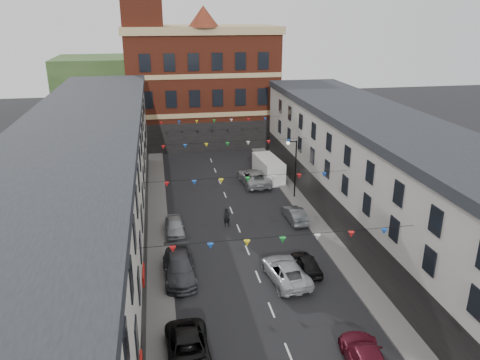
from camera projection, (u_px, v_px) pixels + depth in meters
ground at (258, 277)px, 33.30m from camera, size 160.00×160.00×0.00m
pavement_left at (160, 270)px, 33.98m from camera, size 1.80×64.00×0.15m
pavement_right at (339, 254)px, 36.28m from camera, size 1.80×64.00×0.15m
terrace_left at (79, 214)px, 30.45m from camera, size 8.40×56.00×10.70m
terrace_right at (412, 198)px, 34.54m from camera, size 8.40×56.00×9.70m
civic_building at (201, 84)px, 65.65m from camera, size 20.60×13.30×18.50m
clock_tower at (143, 35)px, 59.36m from camera, size 5.60×5.60×30.00m
distant_hill at (168, 83)px, 88.31m from camera, size 40.00×14.00×10.00m
street_lamp at (293, 161)px, 46.02m from camera, size 1.10×0.36×6.00m
car_left_c at (188, 351)px, 24.99m from camera, size 2.47×5.16×1.42m
car_left_d at (179, 268)px, 32.95m from camera, size 2.32×5.44×1.56m
car_left_e at (175, 226)px, 39.53m from camera, size 1.67×4.02×1.36m
car_right_c at (366, 359)px, 24.40m from camera, size 2.67×5.20×1.44m
car_right_d at (306, 263)px, 33.83m from camera, size 1.61×3.79×1.28m
car_right_e at (295, 215)px, 41.90m from camera, size 1.49×3.95×1.29m
car_right_f at (254, 177)px, 50.85m from camera, size 3.06×5.98×1.61m
moving_car at (285, 271)px, 32.68m from camera, size 2.93×5.36×1.42m
white_van at (268, 169)px, 52.27m from camera, size 2.64×5.71×2.45m
pedestrian at (227, 218)px, 40.82m from camera, size 0.68×0.51×1.68m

